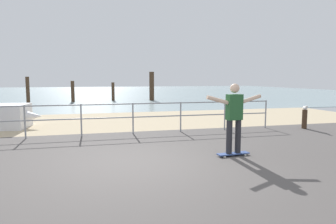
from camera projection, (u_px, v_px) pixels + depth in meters
ground_plane at (150, 180)px, 5.60m from camera, size 24.00×10.00×0.04m
beach_strip at (114, 121)px, 13.30m from camera, size 24.00×6.00×0.04m
sea_surface at (97, 92)px, 40.24m from camera, size 72.00×50.00×0.04m
railing_fence at (81, 115)px, 9.63m from camera, size 13.21×0.05×1.05m
skateboard at (233, 154)px, 7.26m from camera, size 0.82×0.27×0.08m
skateboarder at (234, 114)px, 7.16m from camera, size 1.45×0.23×1.65m
bollard_short at (304, 119)px, 11.15m from camera, size 0.18×0.18×0.71m
seagull at (305, 108)px, 11.09m from camera, size 0.26×0.47×0.18m
groyne_post_0 at (28, 90)px, 22.50m from camera, size 0.26×0.26×1.97m
groyne_post_1 at (73, 91)px, 23.73m from camera, size 0.27×0.27×1.65m
groyne_post_2 at (113, 92)px, 25.12m from camera, size 0.25×0.25×1.51m
groyne_post_3 at (152, 86)px, 25.37m from camera, size 0.40×0.40×2.38m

